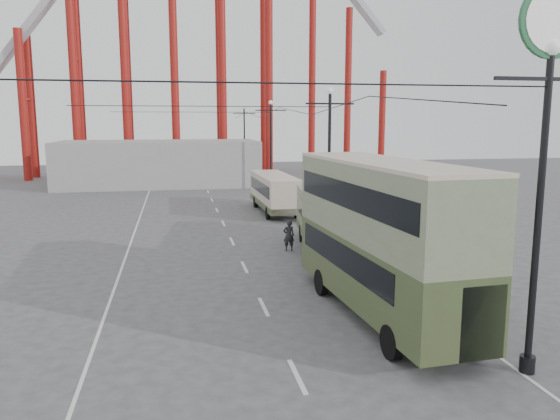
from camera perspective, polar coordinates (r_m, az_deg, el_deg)
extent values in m
plane|color=#48484A|center=(18.25, 3.54, -13.96)|extent=(160.00, 160.00, 0.00)
cube|color=silver|center=(36.10, -5.53, -2.26)|extent=(0.15, 82.00, 0.01)
cube|color=silver|center=(38.17, 3.94, -1.61)|extent=(0.12, 120.00, 0.01)
cube|color=silver|center=(37.04, -14.96, -2.24)|extent=(0.12, 120.00, 0.01)
cylinder|color=black|center=(16.70, 25.38, -0.91)|extent=(0.20, 0.20, 9.00)
cylinder|color=black|center=(17.89, 24.41, -14.44)|extent=(0.44, 0.44, 0.50)
cube|color=black|center=(16.52, 26.31, 12.17)|extent=(3.20, 0.10, 0.10)
sphere|color=white|center=(16.60, 26.52, 14.92)|extent=(0.44, 0.44, 0.44)
cylinder|color=#1F5C32|center=(16.69, 26.70, 17.30)|extent=(2.00, 0.12, 2.00)
cylinder|color=white|center=(16.69, 26.70, 17.30)|extent=(1.70, 0.16, 1.70)
cylinder|color=black|center=(35.72, 5.15, 4.90)|extent=(0.20, 0.20, 9.00)
cylinder|color=black|center=(36.29, 5.06, -1.80)|extent=(0.44, 0.44, 0.50)
cube|color=black|center=(35.63, 5.24, 11.01)|extent=(3.20, 0.10, 0.10)
sphere|color=white|center=(35.67, 5.26, 12.29)|extent=(0.44, 0.44, 0.44)
cylinder|color=black|center=(57.15, -0.97, 6.56)|extent=(0.20, 0.20, 9.00)
cylinder|color=black|center=(57.51, -0.95, 2.33)|extent=(0.44, 0.44, 0.50)
cube|color=black|center=(57.10, -0.98, 10.37)|extent=(3.20, 0.10, 0.10)
sphere|color=white|center=(57.12, -0.98, 11.18)|extent=(0.44, 0.44, 0.44)
cylinder|color=black|center=(78.89, -3.74, 7.29)|extent=(0.20, 0.20, 9.00)
cylinder|color=black|center=(79.15, -3.71, 4.21)|extent=(0.44, 0.44, 0.50)
cube|color=black|center=(78.86, -3.77, 10.05)|extent=(3.20, 0.10, 0.10)
sphere|color=white|center=(78.87, -3.78, 10.63)|extent=(0.44, 0.44, 0.44)
cylinder|color=maroon|center=(73.44, -25.27, 9.80)|extent=(1.00, 1.00, 18.00)
cylinder|color=maroon|center=(77.32, -24.54, 9.78)|extent=(1.00, 1.00, 18.00)
cylinder|color=maroon|center=(72.47, -20.79, 13.67)|extent=(1.00, 1.00, 27.00)
cylinder|color=maroon|center=(76.41, -20.28, 13.44)|extent=(1.00, 1.00, 27.00)
cylinder|color=maroon|center=(72.28, -16.09, 17.51)|extent=(1.00, 1.00, 36.00)
cylinder|color=maroon|center=(76.22, -15.82, 17.08)|extent=(1.00, 1.00, 36.00)
cylinder|color=maroon|center=(76.77, -11.21, 20.60)|extent=(1.00, 1.00, 45.00)
cylinder|color=maroon|center=(74.91, 3.39, 15.23)|extent=(0.90, 0.90, 30.00)
cylinder|color=maroon|center=(75.97, 7.10, 12.07)|extent=(0.90, 0.90, 22.00)
cylinder|color=maroon|center=(77.55, 10.60, 8.97)|extent=(0.90, 0.90, 14.00)
cube|color=gray|center=(63.43, -12.49, 4.80)|extent=(22.00, 10.00, 5.00)
cube|color=#3C4827|center=(20.48, 10.47, -6.20)|extent=(3.46, 10.99, 2.38)
cube|color=black|center=(20.36, 10.51, -4.87)|extent=(3.35, 8.83, 0.97)
cube|color=#667656|center=(20.17, 10.58, -2.49)|extent=(3.48, 10.99, 0.32)
cube|color=#667656|center=(19.94, 10.69, 1.32)|extent=(3.46, 10.99, 2.38)
cube|color=black|center=(19.92, 10.70, 1.63)|extent=(3.45, 10.35, 0.92)
cube|color=beige|center=(19.81, 10.80, 4.92)|extent=(3.48, 10.99, 0.13)
cylinder|color=black|center=(23.07, 4.36, -7.52)|extent=(0.38, 1.10, 1.08)
cylinder|color=black|center=(23.96, 9.93, -6.99)|extent=(0.38, 1.10, 1.08)
cylinder|color=black|center=(17.43, 11.59, -13.37)|extent=(0.38, 1.10, 1.08)
cylinder|color=black|center=(18.59, 18.52, -12.20)|extent=(0.38, 1.10, 1.08)
cube|color=#667656|center=(29.53, 5.25, -1.28)|extent=(4.05, 11.63, 2.48)
cube|color=black|center=(29.45, 5.26, -0.48)|extent=(3.93, 10.40, 0.98)
cube|color=#3C4827|center=(29.72, 5.22, -3.14)|extent=(4.08, 11.63, 0.52)
cube|color=#667656|center=(29.31, 5.29, 1.27)|extent=(4.07, 11.63, 0.17)
cylinder|color=black|center=(32.76, 2.35, -2.50)|extent=(0.42, 1.06, 1.04)
cylinder|color=black|center=(33.07, 6.39, -2.44)|extent=(0.42, 1.06, 1.04)
cylinder|color=black|center=(26.15, 3.85, -5.55)|extent=(0.42, 1.06, 1.04)
cylinder|color=black|center=(26.54, 8.89, -5.42)|extent=(0.42, 1.06, 1.04)
cube|color=beige|center=(43.38, -0.58, 1.96)|extent=(2.55, 9.64, 2.31)
cube|color=black|center=(43.33, -0.59, 2.47)|extent=(2.57, 8.49, 0.91)
cube|color=#3C4827|center=(43.50, -0.58, 0.77)|extent=(2.58, 9.64, 0.48)
cube|color=beige|center=(43.24, -0.59, 3.58)|extent=(2.57, 9.64, 0.15)
cylinder|color=black|center=(45.79, -2.52, 0.83)|extent=(0.28, 0.96, 0.96)
cylinder|color=black|center=(46.18, 0.14, 0.91)|extent=(0.28, 0.96, 0.96)
cylinder|color=black|center=(40.55, -1.30, -0.27)|extent=(0.28, 0.96, 0.96)
cylinder|color=black|center=(40.99, 1.69, -0.16)|extent=(0.28, 0.96, 0.96)
imported|color=black|center=(30.54, 0.92, -2.68)|extent=(0.64, 0.42, 1.74)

